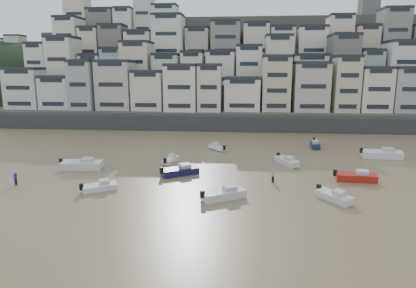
# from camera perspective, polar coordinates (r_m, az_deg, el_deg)

# --- Properties ---
(harbor_wall) EXTENTS (140.00, 3.00, 3.50)m
(harbor_wall) POSITION_cam_1_polar(r_m,az_deg,el_deg) (87.05, 4.25, 3.14)
(harbor_wall) COLOR #38383A
(harbor_wall) RESTS_ON ground
(hillside) EXTENTS (141.04, 66.00, 50.00)m
(hillside) POSITION_cam_1_polar(r_m,az_deg,el_deg) (125.98, 6.88, 10.85)
(hillside) COLOR #4C4C47
(hillside) RESTS_ON ground
(headland) EXTENTS (216.00, 135.00, 53.33)m
(headland) POSITION_cam_1_polar(r_m,az_deg,el_deg) (189.52, -29.09, 5.78)
(headland) COLOR black
(headland) RESTS_ON ground
(boat_a) EXTENTS (5.74, 4.42, 1.52)m
(boat_a) POSITION_cam_1_polar(r_m,az_deg,el_deg) (42.16, 2.42, -7.49)
(boat_a) COLOR silver
(boat_a) RESTS_ON ground
(boat_b) EXTENTS (4.07, 4.90, 1.32)m
(boat_b) POSITION_cam_1_polar(r_m,az_deg,el_deg) (43.94, 18.83, -7.46)
(boat_b) COLOR silver
(boat_b) RESTS_ON ground
(boat_c) EXTENTS (5.78, 4.57, 1.54)m
(boat_c) POSITION_cam_1_polar(r_m,az_deg,el_deg) (51.37, -4.33, -3.98)
(boat_c) COLOR #14153E
(boat_c) RESTS_ON ground
(boat_d) EXTENTS (5.77, 2.23, 1.54)m
(boat_d) POSITION_cam_1_polar(r_m,az_deg,el_deg) (52.26, 21.81, -4.53)
(boat_d) COLOR #9F1F13
(boat_d) RESTS_ON ground
(boat_e) EXTENTS (3.80, 5.51, 1.44)m
(boat_e) POSITION_cam_1_polar(r_m,az_deg,el_deg) (57.92, 12.00, -2.46)
(boat_e) COLOR silver
(boat_e) RESTS_ON ground
(boat_f) EXTENTS (2.36, 4.44, 1.15)m
(boat_f) POSITION_cam_1_polar(r_m,az_deg,el_deg) (58.31, -5.77, -2.31)
(boat_f) COLOR white
(boat_f) RESTS_ON ground
(boat_g) EXTENTS (6.98, 2.64, 1.87)m
(boat_g) POSITION_cam_1_polar(r_m,az_deg,el_deg) (66.95, 25.19, -1.24)
(boat_g) COLOR silver
(boat_g) RESTS_ON ground
(boat_h) EXTENTS (3.94, 4.29, 1.20)m
(boat_h) POSITION_cam_1_polar(r_m,az_deg,el_deg) (66.96, 1.44, -0.40)
(boat_h) COLOR silver
(boat_h) RESTS_ON ground
(boat_i) EXTENTS (2.25, 5.39, 1.43)m
(boat_i) POSITION_cam_1_polar(r_m,az_deg,el_deg) (71.87, 16.13, 0.06)
(boat_i) COLOR #151E43
(boat_i) RESTS_ON ground
(boat_j) EXTENTS (4.48, 3.64, 1.20)m
(boat_j) POSITION_cam_1_polar(r_m,az_deg,el_deg) (46.78, -16.37, -6.22)
(boat_j) COLOR white
(boat_j) RESTS_ON ground
(boat_k) EXTENTS (6.58, 2.44, 1.77)m
(boat_k) POSITION_cam_1_polar(r_m,az_deg,el_deg) (57.16, -18.86, -2.85)
(boat_k) COLOR silver
(boat_k) RESTS_ON ground
(person_blue) EXTENTS (0.44, 0.44, 1.74)m
(person_blue) POSITION_cam_1_polar(r_m,az_deg,el_deg) (53.09, -27.51, -4.67)
(person_blue) COLOR #211AC9
(person_blue) RESTS_ON ground
(person_pink) EXTENTS (0.44, 0.44, 1.74)m
(person_pink) POSITION_cam_1_polar(r_m,az_deg,el_deg) (48.84, 9.97, -4.83)
(person_pink) COLOR tan
(person_pink) RESTS_ON ground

